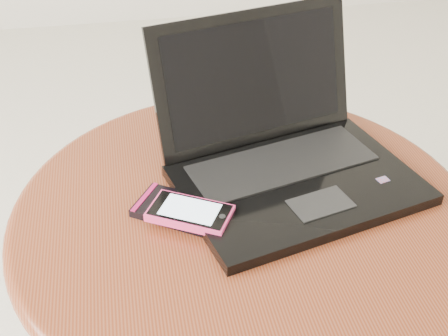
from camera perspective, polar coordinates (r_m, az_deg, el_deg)
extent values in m
cylinder|color=#662C11|center=(0.99, 1.66, -14.99)|extent=(0.10, 0.10, 0.45)
cylinder|color=maroon|center=(0.82, 1.94, -4.22)|extent=(0.62, 0.62, 0.03)
torus|color=maroon|center=(0.82, 1.94, -4.22)|extent=(0.65, 0.65, 0.03)
cube|color=black|center=(0.84, 7.19, -1.63)|extent=(0.37, 0.30, 0.02)
cube|color=black|center=(0.86, 5.70, 0.52)|extent=(0.29, 0.16, 0.00)
cube|color=black|center=(0.79, 9.40, -3.43)|extent=(0.09, 0.07, 0.00)
cube|color=red|center=(0.86, 15.21, -1.11)|extent=(0.02, 0.02, 0.00)
cube|color=black|center=(0.89, 2.98, 8.78)|extent=(0.32, 0.14, 0.19)
cube|color=black|center=(0.88, 3.11, 8.74)|extent=(0.28, 0.11, 0.16)
cube|color=black|center=(0.79, -4.02, -4.16)|extent=(0.14, 0.13, 0.01)
cube|color=#AB1250|center=(0.81, -7.73, -2.79)|extent=(0.04, 0.06, 0.00)
cube|color=#F4387B|center=(0.77, -3.32, -4.41)|extent=(0.12, 0.10, 0.01)
cube|color=black|center=(0.77, -3.33, -4.07)|extent=(0.11, 0.10, 0.00)
cube|color=silver|center=(0.76, -3.34, -4.02)|extent=(0.09, 0.08, 0.00)
cylinder|color=black|center=(0.75, -0.17, -4.72)|extent=(0.01, 0.01, 0.00)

